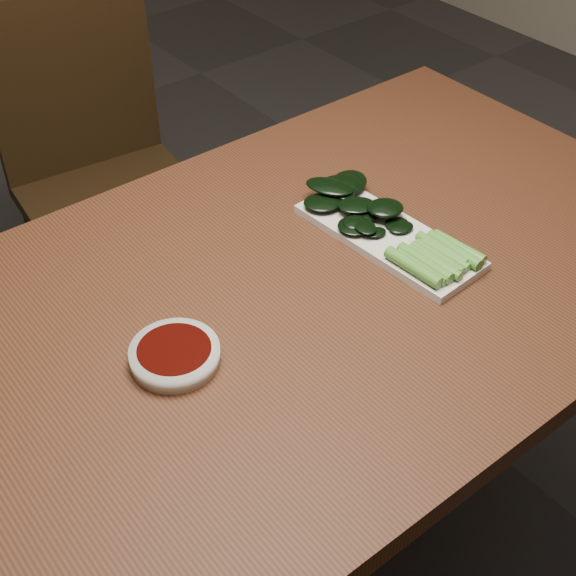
{
  "coord_description": "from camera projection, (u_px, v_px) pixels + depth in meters",
  "views": [
    {
      "loc": [
        -0.56,
        -0.71,
        1.53
      ],
      "look_at": [
        -0.01,
        -0.01,
        0.76
      ],
      "focal_mm": 50.0,
      "sensor_mm": 36.0,
      "label": 1
    }
  ],
  "objects": [
    {
      "name": "serving_plate",
      "position": [
        388.0,
        237.0,
        1.28
      ],
      "size": [
        0.14,
        0.32,
        0.01
      ],
      "rotation": [
        0.0,
        0.0,
        0.07
      ],
      "color": "silver",
      "rests_on": "table"
    },
    {
      "name": "ground",
      "position": [
        288.0,
        558.0,
        1.69
      ],
      "size": [
        6.0,
        6.0,
        0.0
      ],
      "primitive_type": "plane",
      "color": "#302E2E",
      "rests_on": "ground"
    },
    {
      "name": "sauce_bowl",
      "position": [
        175.0,
        355.0,
        1.07
      ],
      "size": [
        0.12,
        0.12,
        0.03
      ],
      "color": "silver",
      "rests_on": "table"
    },
    {
      "name": "table",
      "position": [
        288.0,
        324.0,
        1.24
      ],
      "size": [
        1.4,
        0.8,
        0.75
      ],
      "color": "#452413",
      "rests_on": "ground"
    },
    {
      "name": "gai_lan",
      "position": [
        383.0,
        220.0,
        1.28
      ],
      "size": [
        0.16,
        0.34,
        0.03
      ],
      "color": "#519734",
      "rests_on": "serving_plate"
    },
    {
      "name": "chair_far",
      "position": [
        101.0,
        170.0,
        1.92
      ],
      "size": [
        0.44,
        0.44,
        0.89
      ],
      "rotation": [
        0.0,
        0.0,
        -0.11
      ],
      "color": "black",
      "rests_on": "ground"
    }
  ]
}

